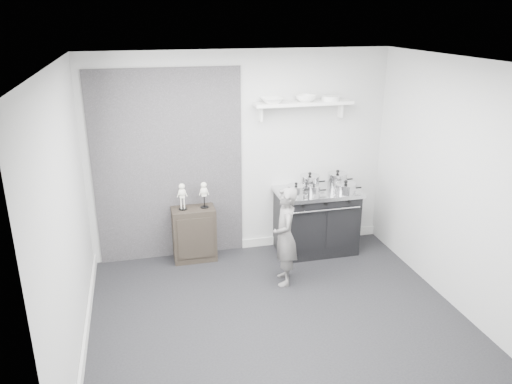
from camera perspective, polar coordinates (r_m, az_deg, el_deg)
ground at (r=5.57m, az=2.47°, el=-14.24°), size 4.00×4.00×0.00m
room_shell at (r=4.96m, az=1.28°, el=2.46°), size 4.02×3.62×2.71m
wall_shelf at (r=6.55m, az=5.41°, el=9.98°), size 1.30×0.26×0.24m
stove at (r=6.87m, az=6.88°, el=-3.23°), size 1.10×0.69×0.88m
side_cabinet at (r=6.66m, az=-7.08°, el=-4.78°), size 0.56×0.33×0.72m
child at (r=5.97m, az=3.35°, el=-5.09°), size 0.36×0.49×1.22m
pot_front_left at (r=6.47m, az=4.59°, el=0.21°), size 0.32×0.23×0.18m
pot_back_left at (r=6.74m, az=6.16°, el=1.18°), size 0.35×0.26×0.23m
pot_back_right at (r=6.88m, az=9.28°, el=1.42°), size 0.36×0.27×0.23m
pot_front_right at (r=6.64m, az=10.20°, el=0.43°), size 0.36×0.27×0.18m
pot_front_center at (r=6.51m, az=6.63°, el=0.20°), size 0.25×0.16×0.15m
skeleton_full at (r=6.44m, az=-8.43°, el=-0.30°), size 0.11×0.07×0.41m
skeleton_torso at (r=6.47m, az=-5.97°, el=-0.12°), size 0.11×0.07×0.40m
bowl_large at (r=6.41m, az=1.83°, el=10.45°), size 0.29×0.29×0.07m
bowl_small at (r=6.55m, az=5.73°, el=10.61°), size 0.26×0.26×0.08m
plate_stack at (r=6.67m, az=8.51°, el=10.56°), size 0.24×0.24×0.06m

